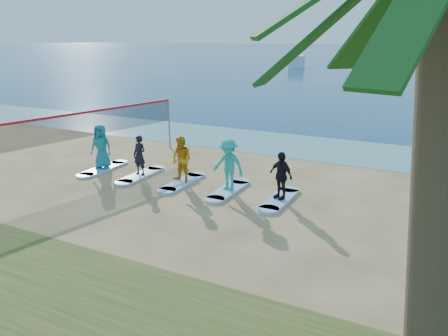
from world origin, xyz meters
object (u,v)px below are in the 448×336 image
at_px(volleyball_net, 91,124).
at_px(student_3, 228,165).
at_px(surfboard_3, 228,190).
at_px(student_4, 281,175).
at_px(student_0, 101,147).
at_px(surfboard_4, 280,199).
at_px(paddleboarder, 437,123).
at_px(student_1, 140,155).
at_px(surfboard_2, 182,182).
at_px(boat_offshore_a, 297,67).
at_px(student_2, 182,159).
at_px(surfboard_1, 141,175).
at_px(surfboard_0, 103,169).
at_px(paddleboard, 435,140).

distance_m(volleyball_net, student_3, 6.59).
relative_size(surfboard_3, student_4, 1.34).
height_order(volleyball_net, surfboard_3, volleyball_net).
xyz_separation_m(student_0, surfboard_4, (7.93, 0.00, -0.97)).
height_order(volleyball_net, student_0, volleyball_net).
bearing_deg(paddleboarder, student_3, 171.54).
bearing_deg(surfboard_4, volleyball_net, 179.21).
distance_m(volleyball_net, student_1, 2.76).
bearing_deg(surfboard_2, student_1, 180.00).
bearing_deg(surfboard_4, paddleboarder, 70.55).
bearing_deg(boat_offshore_a, student_0, -93.47).
height_order(paddleboarder, student_2, student_2).
bearing_deg(surfboard_3, volleyball_net, 178.97).
bearing_deg(volleyball_net, surfboard_1, -2.62).
distance_m(paddleboarder, student_0, 17.41).
height_order(surfboard_0, surfboard_4, same).
distance_m(student_2, surfboard_3, 2.18).
relative_size(paddleboard, student_1, 1.89).
relative_size(paddleboarder, surfboard_2, 0.77).
distance_m(surfboard_1, surfboard_4, 5.94).
bearing_deg(paddleboard, surfboard_2, -116.50).
height_order(surfboard_1, student_2, student_2).
distance_m(paddleboard, surfboard_0, 17.41).
distance_m(paddleboard, student_1, 16.09).
distance_m(student_1, student_2, 1.98).
distance_m(boat_offshore_a, surfboard_3, 67.86).
bearing_deg(student_4, volleyball_net, -157.87).
height_order(paddleboarder, student_4, paddleboarder).
distance_m(student_0, student_4, 7.93).
height_order(surfboard_3, student_3, student_3).
relative_size(paddleboarder, boat_offshore_a, 0.22).
bearing_deg(student_4, student_2, -157.08).
distance_m(surfboard_0, student_4, 7.97).
distance_m(paddleboarder, surfboard_0, 17.43).
bearing_deg(surfboard_0, paddleboarder, 45.12).
bearing_deg(boat_offshore_a, paddleboard, -79.21).
bearing_deg(surfboard_4, student_2, 180.00).
bearing_deg(student_4, surfboard_1, -157.08).
xyz_separation_m(volleyball_net, surfboard_3, (6.53, -0.12, -1.86)).
distance_m(boat_offshore_a, student_1, 66.88).
bearing_deg(student_0, paddleboarder, 31.09).
bearing_deg(surfboard_3, surfboard_0, 180.00).
relative_size(paddleboarder, student_0, 0.91).
height_order(paddleboarder, surfboard_4, paddleboarder).
relative_size(surfboard_0, student_4, 1.34).
relative_size(boat_offshore_a, surfboard_4, 3.55).
relative_size(boat_offshore_a, surfboard_0, 3.55).
relative_size(boat_offshore_a, student_4, 4.74).
distance_m(student_3, surfboard_4, 2.21).
xyz_separation_m(boat_offshore_a, surfboard_1, (14.73, -65.24, 0.04)).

